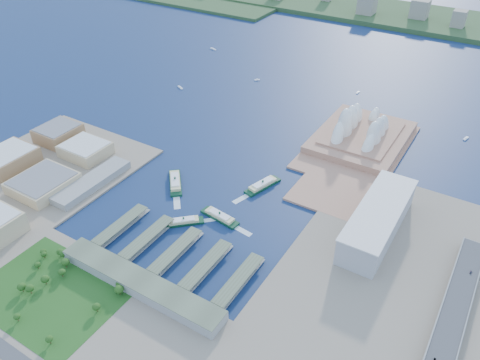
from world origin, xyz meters
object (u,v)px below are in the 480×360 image
Objects in this scene: opera_house at (364,123)px; ferry_d at (220,215)px; car_b at (435,360)px; toaster_building at (378,220)px; ferry_a at (175,181)px; ferry_c at (184,220)px; ferry_b at (263,184)px; car_c at (471,272)px.

ferry_d is (-84.50, -275.13, -26.92)m from opera_house.
toaster_building is at bearing 123.80° from car_b.
ferry_a is 1.23× the size of ferry_c.
ferry_c is (60.65, -60.43, -1.06)m from ferry_a.
toaster_building is 233.35m from ferry_c.
opera_house is 304.55m from ferry_a.
ferry_c is at bearing 141.37° from ferry_d.
ferry_b is (-71.75, -188.54, -26.58)m from opera_house.
car_c reaches higher than ferry_b.
car_c is at bearing -37.29° from ferry_a.
opera_house is at bearing -9.42° from ferry_d.
ferry_c is 9.72× the size of car_c.
car_b reaches higher than ferry_d.
ferry_b is at bearing 148.29° from car_b.
opera_house is 203.47m from ferry_b.
opera_house is at bearing 118.56° from car_b.
ferry_c is 45.13m from ferry_d.
toaster_building is 34.77× the size of car_b.
ferry_a is 11.94× the size of car_c.
ferry_a reaches higher than ferry_b.
opera_house reaches higher than ferry_a.
ferry_c is (-45.36, -117.78, -0.75)m from ferry_b.
ferry_c is 311.51m from car_b.
car_b reaches higher than ferry_c.
car_b is at bearing -56.20° from toaster_building.
ferry_d is at bearing -58.04° from ferry_a.
ferry_c is at bearing -152.83° from toaster_building.
car_b is at bearing 86.39° from car_c.
ferry_b is at bearing -110.84° from opera_house.
ferry_a is 1.13× the size of ferry_d.
opera_house reaches higher than car_b.
car_b is (275.50, -75.75, 10.51)m from ferry_d.
ferry_b is 11.28× the size of car_c.
ferry_c is (-117.11, -306.32, -27.33)m from opera_house.
opera_house is 2.97× the size of ferry_a.
toaster_building is 272.06m from ferry_a.
toaster_building reaches higher than ferry_a.
car_c is at bearing -118.64° from ferry_c.
car_c is (199.00, -223.91, -16.41)m from opera_house.
car_b is at bearing -97.72° from ferry_d.
ferry_d is at bearing -89.53° from ferry_c.
opera_house is 3.35× the size of ferry_d.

